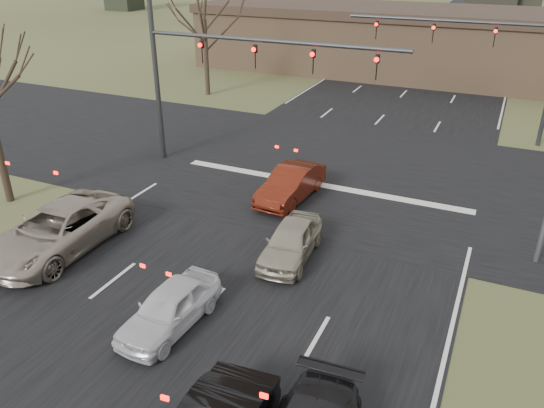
{
  "coord_description": "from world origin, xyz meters",
  "views": [
    {
      "loc": [
        7.17,
        -7.93,
        9.83
      ],
      "look_at": [
        0.53,
        6.61,
        2.0
      ],
      "focal_mm": 35.0,
      "sensor_mm": 36.0,
      "label": 1
    }
  ],
  "objects_px": {
    "mast_arm_near": "(214,63)",
    "mast_arm_far": "(500,47)",
    "building": "(450,44)",
    "car_white_sedan": "(170,308)",
    "car_red_ahead": "(291,184)",
    "car_silver_ahead": "(291,241)",
    "car_silver_suv": "(58,229)"
  },
  "relations": [
    {
      "from": "mast_arm_near",
      "to": "mast_arm_far",
      "type": "relative_size",
      "value": 1.09
    },
    {
      "from": "car_silver_suv",
      "to": "car_red_ahead",
      "type": "relative_size",
      "value": 1.38
    },
    {
      "from": "mast_arm_far",
      "to": "car_silver_ahead",
      "type": "relative_size",
      "value": 2.95
    },
    {
      "from": "building",
      "to": "mast_arm_near",
      "type": "xyz_separation_m",
      "value": [
        -7.23,
        -25.0,
        2.41
      ]
    },
    {
      "from": "mast_arm_far",
      "to": "building",
      "type": "bearing_deg",
      "value": 105.58
    },
    {
      "from": "mast_arm_near",
      "to": "car_red_ahead",
      "type": "distance_m",
      "value": 6.6
    },
    {
      "from": "car_white_sedan",
      "to": "car_silver_ahead",
      "type": "distance_m",
      "value": 5.11
    },
    {
      "from": "car_silver_suv",
      "to": "car_silver_ahead",
      "type": "relative_size",
      "value": 1.54
    },
    {
      "from": "mast_arm_far",
      "to": "mast_arm_near",
      "type": "bearing_deg",
      "value": -138.78
    },
    {
      "from": "mast_arm_near",
      "to": "car_red_ahead",
      "type": "height_order",
      "value": "mast_arm_near"
    },
    {
      "from": "building",
      "to": "car_silver_ahead",
      "type": "height_order",
      "value": "building"
    },
    {
      "from": "mast_arm_far",
      "to": "car_white_sedan",
      "type": "xyz_separation_m",
      "value": [
        -6.68,
        -21.09,
        -4.4
      ]
    },
    {
      "from": "car_red_ahead",
      "to": "car_silver_ahead",
      "type": "bearing_deg",
      "value": -63.14
    },
    {
      "from": "building",
      "to": "car_white_sedan",
      "type": "distance_m",
      "value": 36.23
    },
    {
      "from": "mast_arm_near",
      "to": "car_silver_ahead",
      "type": "height_order",
      "value": "mast_arm_near"
    },
    {
      "from": "building",
      "to": "car_red_ahead",
      "type": "relative_size",
      "value": 10.09
    },
    {
      "from": "mast_arm_near",
      "to": "car_white_sedan",
      "type": "bearing_deg",
      "value": -66.9
    },
    {
      "from": "building",
      "to": "mast_arm_near",
      "type": "distance_m",
      "value": 26.14
    },
    {
      "from": "mast_arm_near",
      "to": "mast_arm_far",
      "type": "height_order",
      "value": "same"
    },
    {
      "from": "car_silver_suv",
      "to": "car_silver_ahead",
      "type": "height_order",
      "value": "car_silver_suv"
    },
    {
      "from": "mast_arm_far",
      "to": "car_silver_ahead",
      "type": "height_order",
      "value": "mast_arm_far"
    },
    {
      "from": "mast_arm_far",
      "to": "car_white_sedan",
      "type": "distance_m",
      "value": 22.56
    },
    {
      "from": "mast_arm_far",
      "to": "car_red_ahead",
      "type": "bearing_deg",
      "value": -119.96
    },
    {
      "from": "car_silver_ahead",
      "to": "car_red_ahead",
      "type": "bearing_deg",
      "value": 108.1
    },
    {
      "from": "car_silver_suv",
      "to": "car_white_sedan",
      "type": "relative_size",
      "value": 1.59
    },
    {
      "from": "building",
      "to": "mast_arm_near",
      "type": "relative_size",
      "value": 3.5
    },
    {
      "from": "car_red_ahead",
      "to": "car_silver_ahead",
      "type": "relative_size",
      "value": 1.11
    },
    {
      "from": "mast_arm_far",
      "to": "car_red_ahead",
      "type": "relative_size",
      "value": 2.65
    },
    {
      "from": "mast_arm_near",
      "to": "car_white_sedan",
      "type": "distance_m",
      "value": 12.85
    },
    {
      "from": "car_silver_suv",
      "to": "mast_arm_far",
      "type": "bearing_deg",
      "value": 55.55
    },
    {
      "from": "car_silver_ahead",
      "to": "car_silver_suv",
      "type": "bearing_deg",
      "value": -163.96
    },
    {
      "from": "mast_arm_far",
      "to": "car_red_ahead",
      "type": "height_order",
      "value": "mast_arm_far"
    }
  ]
}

